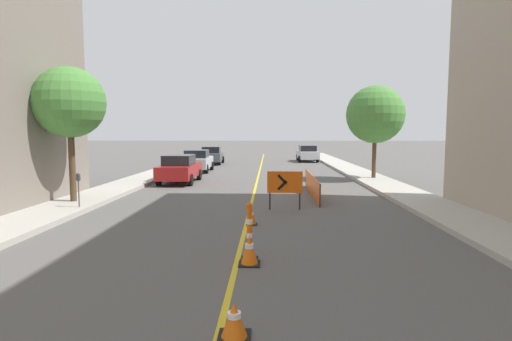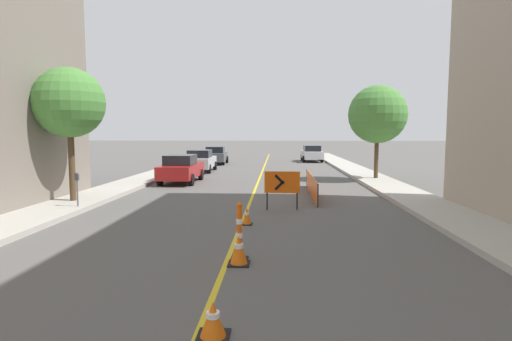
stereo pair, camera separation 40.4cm
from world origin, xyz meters
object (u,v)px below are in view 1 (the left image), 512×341
(traffic_cone_fourth, at_px, (249,250))
(street_tree_left_near, at_px, (69,103))
(parking_meter_near_curb, at_px, (78,183))
(parked_car_curb_mid, at_px, (197,161))
(parked_car_opposite_side, at_px, (307,153))
(traffic_cone_third, at_px, (234,320))
(parked_car_curb_near, at_px, (180,169))
(traffic_cone_fifth, at_px, (252,216))
(parked_car_curb_far, at_px, (212,155))
(street_tree_right_near, at_px, (375,115))
(delineator_post_rear, at_px, (249,235))
(arrow_barricade_primary, at_px, (285,183))

(traffic_cone_fourth, distance_m, street_tree_left_near, 10.54)
(parking_meter_near_curb, xyz_separation_m, street_tree_left_near, (-0.81, 1.23, 2.91))
(parked_car_curb_mid, relative_size, parked_car_opposite_side, 0.99)
(traffic_cone_third, bearing_deg, parked_car_curb_near, 105.02)
(traffic_cone_fifth, distance_m, parked_car_opposite_side, 27.74)
(parked_car_curb_mid, xyz_separation_m, parked_car_curb_far, (0.02, 7.15, 0.00))
(traffic_cone_fourth, bearing_deg, parked_car_opposite_side, 82.32)
(street_tree_right_near, bearing_deg, delineator_post_rear, -113.75)
(arrow_barricade_primary, xyz_separation_m, parking_meter_near_curb, (-7.38, -0.61, 0.07))
(arrow_barricade_primary, xyz_separation_m, street_tree_left_near, (-8.19, 0.61, 2.98))
(traffic_cone_fifth, relative_size, parked_car_opposite_side, 0.12)
(parked_car_curb_mid, relative_size, street_tree_left_near, 0.84)
(traffic_cone_third, distance_m, parking_meter_near_curb, 10.74)
(street_tree_right_near, bearing_deg, traffic_cone_fourth, -113.27)
(parked_car_curb_far, bearing_deg, traffic_cone_fifth, -81.90)
(delineator_post_rear, xyz_separation_m, parked_car_curb_far, (-4.76, 27.26, 0.23))
(arrow_barricade_primary, bearing_deg, parking_meter_near_curb, -174.17)
(parked_car_opposite_side, distance_m, street_tree_right_near, 16.21)
(traffic_cone_fourth, relative_size, traffic_cone_fifth, 1.18)
(street_tree_right_near, bearing_deg, parked_car_opposite_side, 98.78)
(street_tree_left_near, xyz_separation_m, street_tree_right_near, (13.82, 8.63, -0.08))
(traffic_cone_fourth, relative_size, parking_meter_near_curb, 0.52)
(delineator_post_rear, relative_size, street_tree_right_near, 0.24)
(traffic_cone_fifth, relative_size, parking_meter_near_curb, 0.44)
(parked_car_curb_mid, xyz_separation_m, parked_car_opposite_side, (8.99, 10.71, 0.00))
(parked_car_curb_near, relative_size, street_tree_left_near, 0.84)
(parked_car_curb_mid, relative_size, parked_car_curb_far, 0.99)
(traffic_cone_third, distance_m, parked_car_curb_mid, 23.99)
(traffic_cone_fourth, height_order, parked_car_opposite_side, parked_car_opposite_side)
(street_tree_right_near, bearing_deg, parking_meter_near_curb, -142.86)
(traffic_cone_third, distance_m, parked_car_opposite_side, 34.49)
(traffic_cone_fifth, bearing_deg, parking_meter_near_curb, 163.86)
(parked_car_curb_near, height_order, street_tree_right_near, street_tree_right_near)
(parked_car_curb_mid, bearing_deg, delineator_post_rear, -77.92)
(parked_car_curb_near, bearing_deg, delineator_post_rear, -71.41)
(parking_meter_near_curb, distance_m, street_tree_right_near, 16.56)
(traffic_cone_fifth, height_order, street_tree_left_near, street_tree_left_near)
(traffic_cone_fifth, bearing_deg, street_tree_left_near, 156.78)
(traffic_cone_third, height_order, parked_car_curb_mid, parked_car_curb_mid)
(traffic_cone_fourth, height_order, parked_car_curb_near, parked_car_curb_near)
(parked_car_curb_near, distance_m, street_tree_left_near, 8.25)
(parked_car_curb_mid, bearing_deg, parking_meter_near_curb, -97.39)
(traffic_cone_third, height_order, street_tree_right_near, street_tree_right_near)
(delineator_post_rear, height_order, arrow_barricade_primary, arrow_barricade_primary)
(traffic_cone_fourth, bearing_deg, parked_car_curb_mid, 103.20)
(traffic_cone_fourth, xyz_separation_m, parked_car_curb_mid, (-4.79, 20.42, 0.48))
(arrow_barricade_primary, distance_m, parked_car_curb_mid, 15.39)
(parked_car_curb_far, relative_size, parking_meter_near_curb, 3.57)
(parked_car_curb_near, height_order, parked_car_opposite_side, same)
(parked_car_curb_near, xyz_separation_m, street_tree_left_near, (-2.56, -7.17, 3.16))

